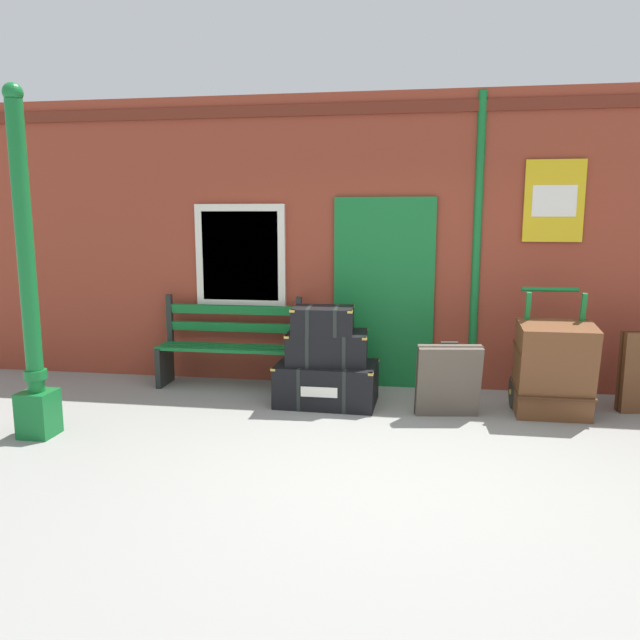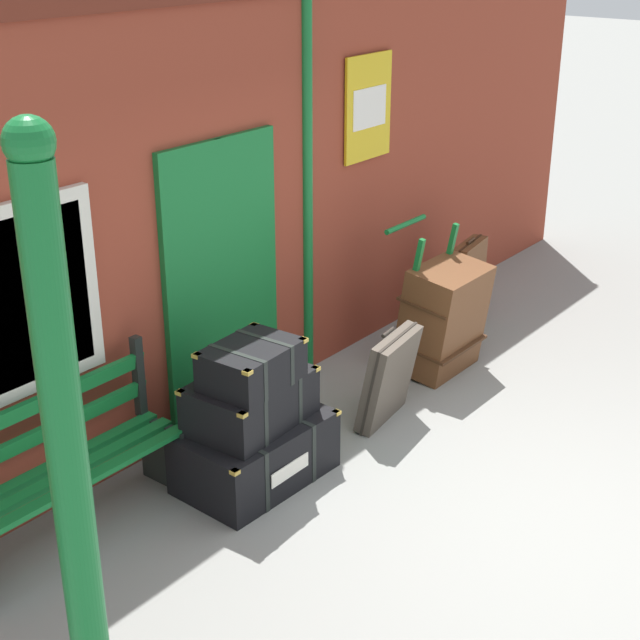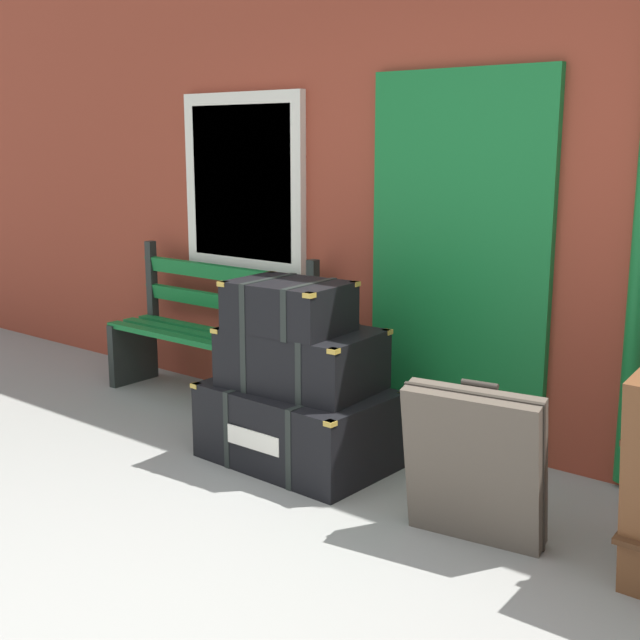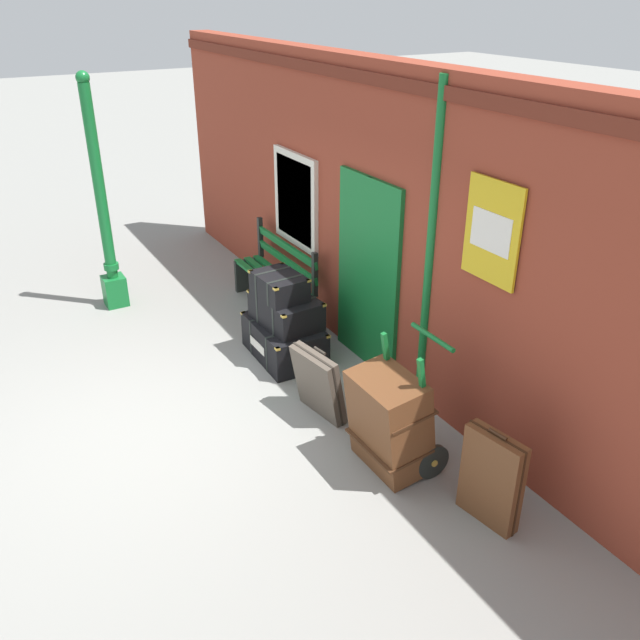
% 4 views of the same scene
% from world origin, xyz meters
% --- Properties ---
extents(ground_plane, '(60.00, 60.00, 0.00)m').
position_xyz_m(ground_plane, '(0.00, 0.00, 0.00)').
color(ground_plane, gray).
extents(brick_facade, '(10.40, 0.35, 3.20)m').
position_xyz_m(brick_facade, '(-0.01, 2.60, 1.60)').
color(brick_facade, brown).
rests_on(brick_facade, ground).
extents(lamp_post, '(0.28, 0.28, 2.94)m').
position_xyz_m(lamp_post, '(-3.00, 0.36, 1.12)').
color(lamp_post, '#146B2D').
rests_on(lamp_post, ground).
extents(platform_bench, '(1.60, 0.43, 1.01)m').
position_xyz_m(platform_bench, '(-1.82, 2.16, 0.44)').
color(platform_bench, '#146B2D').
rests_on(platform_bench, ground).
extents(steamer_trunk_base, '(1.03, 0.68, 0.43)m').
position_xyz_m(steamer_trunk_base, '(-0.66, 1.67, 0.21)').
color(steamer_trunk_base, black).
rests_on(steamer_trunk_base, ground).
extents(steamer_trunk_middle, '(0.84, 0.60, 0.33)m').
position_xyz_m(steamer_trunk_middle, '(-0.66, 1.70, 0.58)').
color(steamer_trunk_middle, black).
rests_on(steamer_trunk_middle, steamer_trunk_base).
extents(steamer_trunk_top, '(0.63, 0.48, 0.27)m').
position_xyz_m(steamer_trunk_top, '(-0.69, 1.65, 0.87)').
color(steamer_trunk_top, black).
rests_on(steamer_trunk_top, steamer_trunk_middle).
extents(porters_trolley, '(0.71, 0.58, 1.20)m').
position_xyz_m(porters_trolley, '(1.52, 1.75, 0.27)').
color(porters_trolley, black).
rests_on(porters_trolley, ground).
extents(large_brown_trunk, '(0.70, 0.55, 0.93)m').
position_xyz_m(large_brown_trunk, '(1.52, 1.58, 0.46)').
color(large_brown_trunk, brown).
rests_on(large_brown_trunk, ground).
extents(suitcase_brown, '(0.52, 0.22, 0.84)m').
position_xyz_m(suitcase_brown, '(2.46, 1.89, 0.40)').
color(suitcase_brown, brown).
rests_on(suitcase_brown, ground).
extents(suitcase_oxblood, '(0.63, 0.34, 0.73)m').
position_xyz_m(suitcase_oxblood, '(0.54, 1.43, 0.35)').
color(suitcase_oxblood, '#51473D').
rests_on(suitcase_oxblood, ground).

